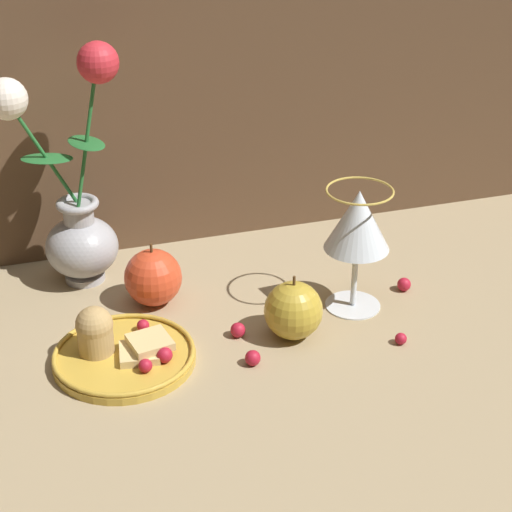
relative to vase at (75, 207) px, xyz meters
name	(u,v)px	position (x,y,z in m)	size (l,w,h in m)	color
ground_plane	(231,323)	(0.17, -0.17, -0.12)	(2.40, 2.40, 0.00)	#9E8966
vase	(75,207)	(0.00, 0.00, 0.00)	(0.17, 0.10, 0.34)	#A3A3A8
plate_with_pastries	(120,349)	(0.02, -0.21, -0.10)	(0.18, 0.18, 0.07)	gold
wine_glass	(358,224)	(0.34, -0.18, 0.01)	(0.09, 0.09, 0.17)	silver
apple_beside_vase	(153,277)	(0.09, -0.09, -0.08)	(0.08, 0.08, 0.09)	#D14223
apple_near_glass	(293,310)	(0.24, -0.22, -0.08)	(0.08, 0.08, 0.09)	#B2932D
berry_near_plate	(240,330)	(0.17, -0.21, -0.11)	(0.02, 0.02, 0.02)	#AD192D
berry_front_center	(401,339)	(0.36, -0.28, -0.11)	(0.02, 0.02, 0.02)	#AD192D
berry_by_glass_stem	(253,358)	(0.17, -0.27, -0.11)	(0.02, 0.02, 0.02)	#AD192D
berry_under_candlestick	(404,284)	(0.43, -0.16, -0.11)	(0.02, 0.02, 0.02)	#AD192D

